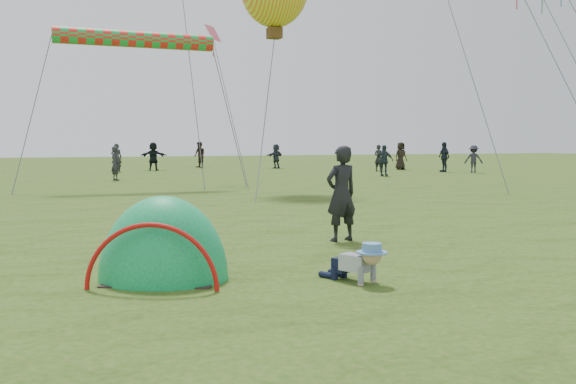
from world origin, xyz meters
name	(u,v)px	position (x,y,z in m)	size (l,w,h in m)	color
ground	(345,282)	(0.00, 0.00, 0.00)	(140.00, 140.00, 0.00)	#24490D
crawling_toddler	(359,261)	(0.17, -0.07, 0.28)	(0.50, 0.72, 0.55)	black
popup_tent	(164,279)	(-2.16, 1.07, 0.00)	(1.73, 1.43, 2.24)	#18783C
standing_adult	(341,194)	(1.50, 3.13, 0.88)	(0.64, 0.42, 1.76)	black
crowd_person_0	(379,158)	(15.80, 26.72, 0.81)	(0.59, 0.39, 1.62)	black
crowd_person_1	(200,155)	(7.01, 36.03, 0.90)	(0.87, 0.68, 1.80)	black
crowd_person_2	(444,157)	(19.00, 24.58, 0.89)	(1.05, 0.44, 1.78)	#1E2633
crowd_person_3	(474,159)	(20.13, 23.27, 0.80)	(1.03, 0.59, 1.60)	#272631
crowd_person_5	(276,156)	(11.54, 33.10, 0.82)	(1.53, 0.49, 1.65)	#2E3443
crowd_person_6	(117,158)	(0.89, 31.66, 0.84)	(0.62, 0.40, 1.69)	#28272B
crowd_person_8	(384,161)	(13.34, 21.83, 0.82)	(0.96, 0.40, 1.64)	#25323B
crowd_person_10	(401,156)	(18.29, 28.24, 0.88)	(0.86, 0.56, 1.77)	black
crowd_person_11	(153,156)	(3.31, 33.06, 0.88)	(1.64, 0.52, 1.77)	black
crowd_person_12	(116,163)	(-0.12, 23.52, 0.80)	(0.58, 0.38, 1.60)	#282930
rainbow_tube_kite	(135,39)	(0.13, 18.45, 5.81)	(0.64, 0.64, 6.13)	red
diamond_kite_11	(213,33)	(3.95, 20.98, 6.67)	(0.82, 0.82, 0.00)	#CE5068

